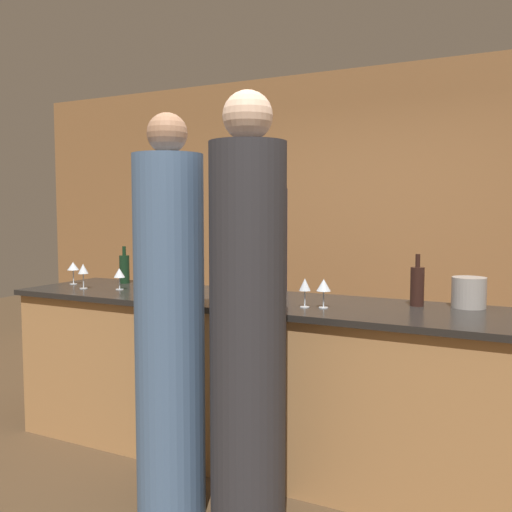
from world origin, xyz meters
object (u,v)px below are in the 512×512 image
object	(u,v)px
guest_1	(248,332)
wine_bottle_2	(417,286)
bartender	(264,292)
guest_0	(170,331)
wine_bottle_0	(124,269)
ice_bucket	(469,292)

from	to	relation	value
guest_1	wine_bottle_2	size ratio (longest dim) A/B	7.05
bartender	guest_0	world-z (taller)	guest_0
guest_0	wine_bottle_0	bearing A→B (deg)	138.46
guest_0	wine_bottle_2	xyz separation A→B (m)	(1.00, 0.95, 0.17)
ice_bucket	wine_bottle_0	bearing A→B (deg)	-178.98
wine_bottle_0	ice_bucket	world-z (taller)	wine_bottle_0
bartender	wine_bottle_0	distance (m)	1.07
guest_1	wine_bottle_2	bearing A→B (deg)	58.79
bartender	ice_bucket	distance (m)	1.69
guest_0	wine_bottle_2	size ratio (longest dim) A/B	6.82
guest_1	wine_bottle_0	xyz separation A→B (m)	(-1.53, 0.97, 0.13)
bartender	guest_0	distance (m)	1.68
wine_bottle_0	ice_bucket	xyz separation A→B (m)	(2.37, 0.04, -0.02)
bartender	wine_bottle_2	size ratio (longest dim) A/B	6.55
guest_0	ice_bucket	bearing A→B (deg)	39.02
guest_1	ice_bucket	world-z (taller)	guest_1
wine_bottle_2	guest_0	bearing A→B (deg)	-136.45
bartender	wine_bottle_2	xyz separation A→B (m)	(1.30, -0.71, 0.21)
guest_0	wine_bottle_0	world-z (taller)	guest_0
bartender	guest_1	size ratio (longest dim) A/B	0.93
guest_1	wine_bottle_2	world-z (taller)	guest_1
bartender	guest_1	xyz separation A→B (m)	(0.73, -1.64, 0.07)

